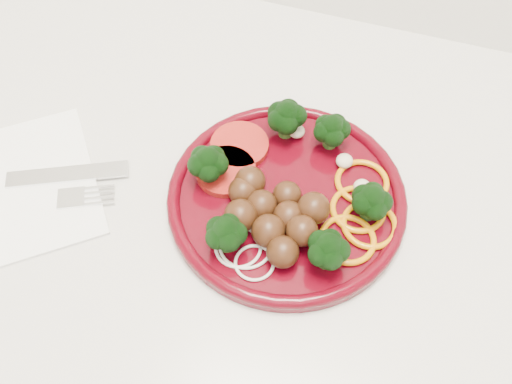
% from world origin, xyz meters
% --- Properties ---
extents(counter, '(2.40, 0.60, 0.90)m').
position_xyz_m(counter, '(0.00, 1.70, 0.45)').
color(counter, white).
rests_on(counter, ground).
extents(plate, '(0.25, 0.25, 0.06)m').
position_xyz_m(plate, '(-0.12, 1.69, 0.92)').
color(plate, '#3F020B').
rests_on(plate, counter).
extents(napkin, '(0.25, 0.25, 0.00)m').
position_xyz_m(napkin, '(-0.41, 1.62, 0.90)').
color(napkin, white).
rests_on(napkin, counter).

